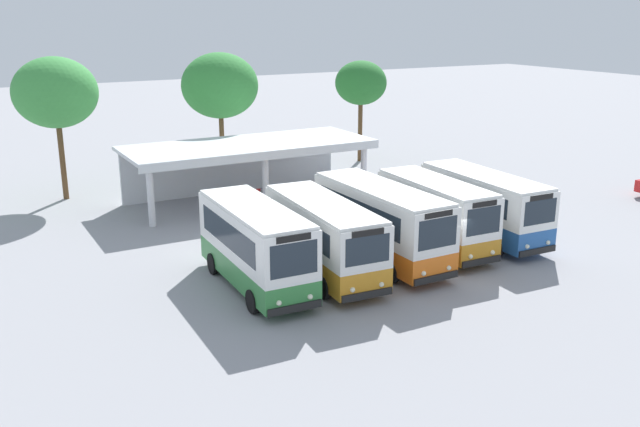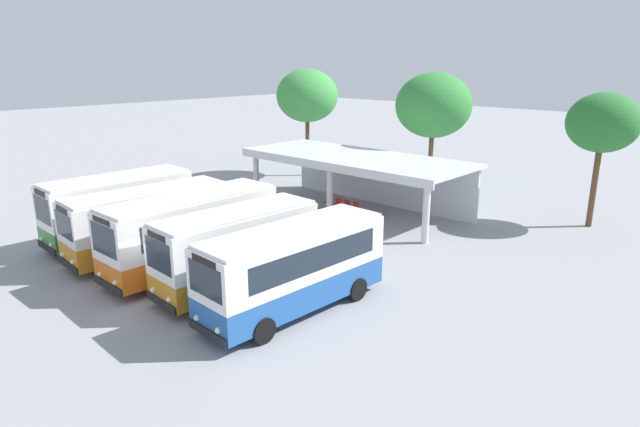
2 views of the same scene
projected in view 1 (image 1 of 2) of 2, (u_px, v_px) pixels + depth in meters
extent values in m
plane|color=#939399|center=(434.00, 276.00, 29.04)|extent=(180.00, 180.00, 0.00)
cylinder|color=black|center=(304.00, 291.00, 26.31)|extent=(0.25, 0.91, 0.90)
cylinder|color=black|center=(252.00, 301.00, 25.38)|extent=(0.25, 0.91, 0.90)
cylinder|color=black|center=(259.00, 256.00, 30.11)|extent=(0.25, 0.91, 0.90)
cylinder|color=black|center=(213.00, 264.00, 29.18)|extent=(0.25, 0.91, 0.90)
cube|color=#337F3D|center=(256.00, 267.00, 27.63)|extent=(2.44, 7.25, 0.97)
cube|color=white|center=(255.00, 233.00, 27.23)|extent=(2.44, 7.25, 1.89)
cube|color=white|center=(254.00, 208.00, 26.95)|extent=(2.37, 7.03, 0.12)
cube|color=black|center=(295.00, 308.00, 24.63)|extent=(2.11, 0.17, 0.28)
cube|color=#1E2833|center=(294.00, 259.00, 24.16)|extent=(1.82, 0.11, 1.23)
cube|color=black|center=(294.00, 238.00, 23.94)|extent=(1.33, 0.09, 0.24)
cube|color=#1E2833|center=(280.00, 227.00, 27.78)|extent=(0.22, 5.75, 1.04)
cube|color=#1E2833|center=(228.00, 235.00, 26.82)|extent=(0.22, 5.75, 1.04)
sphere|color=#EAEACC|center=(310.00, 297.00, 24.82)|extent=(0.20, 0.20, 0.20)
sphere|color=#EAEACC|center=(279.00, 303.00, 24.28)|extent=(0.20, 0.20, 0.20)
cylinder|color=black|center=(373.00, 279.00, 27.49)|extent=(0.28, 0.91, 0.90)
cylinder|color=black|center=(324.00, 288.00, 26.62)|extent=(0.28, 0.91, 0.90)
cylinder|color=black|center=(323.00, 245.00, 31.54)|extent=(0.28, 0.91, 0.90)
cylinder|color=black|center=(279.00, 251.00, 30.67)|extent=(0.28, 0.91, 0.90)
cube|color=orange|center=(323.00, 255.00, 28.95)|extent=(2.73, 7.65, 1.01)
cube|color=silver|center=(323.00, 224.00, 28.58)|extent=(2.73, 7.65, 1.65)
cube|color=silver|center=(323.00, 203.00, 28.33)|extent=(2.65, 7.42, 0.12)
cube|color=black|center=(367.00, 295.00, 25.77)|extent=(2.12, 0.24, 0.28)
cube|color=#1E2833|center=(367.00, 250.00, 25.32)|extent=(1.82, 0.17, 1.08)
cube|color=black|center=(368.00, 233.00, 25.13)|extent=(1.34, 0.14, 0.24)
cube|color=#1E2833|center=(346.00, 219.00, 29.10)|extent=(0.45, 6.00, 0.91)
cube|color=#1E2833|center=(298.00, 226.00, 28.20)|extent=(0.45, 6.00, 0.91)
sphere|color=#EAEACC|center=(382.00, 284.00, 25.94)|extent=(0.20, 0.20, 0.20)
sphere|color=#EAEACC|center=(353.00, 290.00, 25.44)|extent=(0.20, 0.20, 0.20)
cylinder|color=black|center=(434.00, 263.00, 29.20)|extent=(0.22, 0.90, 0.90)
cylinder|color=black|center=(391.00, 272.00, 28.18)|extent=(0.22, 0.90, 0.90)
cylinder|color=black|center=(370.00, 233.00, 33.27)|extent=(0.22, 0.90, 0.90)
cylinder|color=black|center=(331.00, 239.00, 32.25)|extent=(0.22, 0.90, 0.90)
cube|color=orange|center=(380.00, 241.00, 30.61)|extent=(2.30, 7.86, 1.01)
cube|color=silver|center=(381.00, 210.00, 30.20)|extent=(2.30, 7.86, 1.86)
cube|color=silver|center=(381.00, 188.00, 29.93)|extent=(2.23, 7.62, 0.12)
cube|color=black|center=(436.00, 278.00, 27.40)|extent=(2.15, 0.11, 0.28)
cube|color=#1E2833|center=(438.00, 233.00, 26.92)|extent=(1.86, 0.06, 1.21)
cube|color=black|center=(439.00, 214.00, 26.71)|extent=(1.36, 0.06, 0.24)
cube|color=#1E2833|center=(401.00, 205.00, 30.80)|extent=(0.07, 6.28, 1.02)
cube|color=#1E2833|center=(358.00, 212.00, 29.75)|extent=(0.07, 6.28, 1.02)
sphere|color=#EAEACC|center=(449.00, 268.00, 27.62)|extent=(0.20, 0.20, 0.20)
sphere|color=#EAEACC|center=(424.00, 273.00, 27.03)|extent=(0.20, 0.20, 0.20)
cylinder|color=black|center=(480.00, 250.00, 30.80)|extent=(0.26, 0.91, 0.90)
cylinder|color=black|center=(443.00, 257.00, 29.94)|extent=(0.26, 0.91, 0.90)
cylinder|color=black|center=(426.00, 225.00, 34.42)|extent=(0.26, 0.91, 0.90)
cylinder|color=black|center=(391.00, 231.00, 33.56)|extent=(0.26, 0.91, 0.90)
cube|color=orange|center=(434.00, 231.00, 32.06)|extent=(2.42, 6.88, 0.97)
cube|color=white|center=(435.00, 203.00, 31.68)|extent=(2.42, 6.88, 1.79)
cube|color=white|center=(436.00, 182.00, 31.41)|extent=(2.35, 6.67, 0.12)
cube|color=black|center=(481.00, 261.00, 29.22)|extent=(2.00, 0.19, 0.28)
cube|color=#1E2833|center=(483.00, 221.00, 28.76)|extent=(1.73, 0.13, 1.16)
cube|color=black|center=(485.00, 204.00, 28.55)|extent=(1.26, 0.11, 0.24)
cube|color=#1E2833|center=(453.00, 198.00, 32.19)|extent=(0.29, 5.42, 0.98)
cube|color=#1E2833|center=(415.00, 204.00, 31.30)|extent=(0.29, 5.42, 0.98)
sphere|color=#EAEACC|center=(493.00, 252.00, 29.39)|extent=(0.20, 0.20, 0.20)
sphere|color=#EAEACC|center=(471.00, 257.00, 28.89)|extent=(0.20, 0.20, 0.20)
cylinder|color=black|center=(532.00, 240.00, 32.18)|extent=(0.26, 0.91, 0.90)
cylinder|color=black|center=(497.00, 247.00, 31.28)|extent=(0.26, 0.91, 0.90)
cylinder|color=black|center=(469.00, 215.00, 36.14)|extent=(0.26, 0.91, 0.90)
cylinder|color=black|center=(436.00, 220.00, 35.24)|extent=(0.26, 0.91, 0.90)
cube|color=#23569E|center=(482.00, 221.00, 33.58)|extent=(2.49, 7.54, 1.04)
cube|color=white|center=(484.00, 194.00, 33.20)|extent=(2.49, 7.54, 1.67)
cube|color=white|center=(485.00, 176.00, 32.95)|extent=(2.41, 7.31, 0.12)
cube|color=black|center=(537.00, 251.00, 30.47)|extent=(2.07, 0.19, 0.28)
cube|color=#1E2833|center=(540.00, 212.00, 30.01)|extent=(1.79, 0.12, 1.08)
cube|color=black|center=(541.00, 197.00, 29.82)|extent=(1.31, 0.10, 0.24)
cube|color=#1E2833|center=(500.00, 190.00, 33.74)|extent=(0.28, 5.96, 0.92)
cube|color=#1E2833|center=(465.00, 195.00, 32.81)|extent=(0.28, 5.96, 0.92)
sphere|color=#EAEACC|center=(548.00, 242.00, 30.65)|extent=(0.20, 0.20, 0.20)
sphere|color=#EAEACC|center=(527.00, 246.00, 30.13)|extent=(0.20, 0.20, 0.20)
cylinder|color=silver|center=(151.00, 196.00, 35.34)|extent=(0.36, 0.36, 3.20)
cylinder|color=silver|center=(266.00, 182.00, 38.33)|extent=(0.36, 0.36, 3.20)
cylinder|color=silver|center=(364.00, 169.00, 41.33)|extent=(0.36, 0.36, 3.20)
cube|color=silver|center=(233.00, 166.00, 42.29)|extent=(13.64, 0.20, 3.20)
cube|color=silver|center=(248.00, 145.00, 39.75)|extent=(14.14, 5.61, 0.20)
cube|color=silver|center=(269.00, 157.00, 37.50)|extent=(14.14, 0.10, 0.28)
cylinder|color=slate|center=(239.00, 204.00, 39.16)|extent=(0.03, 0.03, 0.44)
cylinder|color=slate|center=(233.00, 204.00, 39.00)|extent=(0.03, 0.03, 0.44)
cylinder|color=slate|center=(237.00, 202.00, 39.46)|extent=(0.03, 0.03, 0.44)
cylinder|color=slate|center=(231.00, 203.00, 39.31)|extent=(0.03, 0.03, 0.44)
cube|color=#B21E1E|center=(235.00, 199.00, 39.16)|extent=(0.46, 0.46, 0.04)
cube|color=#B21E1E|center=(233.00, 195.00, 39.28)|extent=(0.44, 0.06, 0.40)
cylinder|color=slate|center=(251.00, 202.00, 39.44)|extent=(0.03, 0.03, 0.44)
cylinder|color=slate|center=(245.00, 203.00, 39.29)|extent=(0.03, 0.03, 0.44)
cylinder|color=slate|center=(248.00, 201.00, 39.75)|extent=(0.03, 0.03, 0.44)
cylinder|color=slate|center=(243.00, 201.00, 39.60)|extent=(0.03, 0.03, 0.44)
cube|color=#B21E1E|center=(246.00, 198.00, 39.45)|extent=(0.46, 0.46, 0.04)
cube|color=#B21E1E|center=(245.00, 193.00, 39.57)|extent=(0.44, 0.06, 0.40)
cylinder|color=slate|center=(262.00, 201.00, 39.72)|extent=(0.03, 0.03, 0.44)
cylinder|color=slate|center=(256.00, 201.00, 39.57)|extent=(0.03, 0.03, 0.44)
cylinder|color=slate|center=(260.00, 199.00, 40.03)|extent=(0.03, 0.03, 0.44)
cylinder|color=slate|center=(254.00, 200.00, 39.87)|extent=(0.03, 0.03, 0.44)
cube|color=#B21E1E|center=(258.00, 196.00, 39.73)|extent=(0.46, 0.46, 0.04)
cube|color=#B21E1E|center=(257.00, 192.00, 39.85)|extent=(0.44, 0.06, 0.40)
cylinder|color=slate|center=(273.00, 199.00, 40.05)|extent=(0.03, 0.03, 0.44)
cylinder|color=slate|center=(268.00, 200.00, 39.90)|extent=(0.03, 0.03, 0.44)
cylinder|color=slate|center=(271.00, 198.00, 40.35)|extent=(0.03, 0.03, 0.44)
cylinder|color=slate|center=(265.00, 199.00, 40.20)|extent=(0.03, 0.03, 0.44)
cube|color=#B21E1E|center=(269.00, 195.00, 40.06)|extent=(0.46, 0.46, 0.04)
cube|color=#B21E1E|center=(268.00, 191.00, 40.17)|extent=(0.44, 0.06, 0.40)
cylinder|color=brown|center=(222.00, 145.00, 46.32)|extent=(0.32, 0.32, 4.12)
ellipsoid|color=#338438|center=(220.00, 86.00, 45.22)|extent=(5.00, 5.00, 4.25)
cylinder|color=brown|center=(360.00, 132.00, 50.79)|extent=(0.32, 0.32, 4.32)
ellipsoid|color=#28722D|center=(361.00, 83.00, 49.80)|extent=(3.71, 3.71, 3.15)
cylinder|color=brown|center=(63.00, 162.00, 40.39)|extent=(0.32, 0.32, 4.45)
ellipsoid|color=green|center=(55.00, 92.00, 39.27)|extent=(4.73, 4.73, 4.02)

